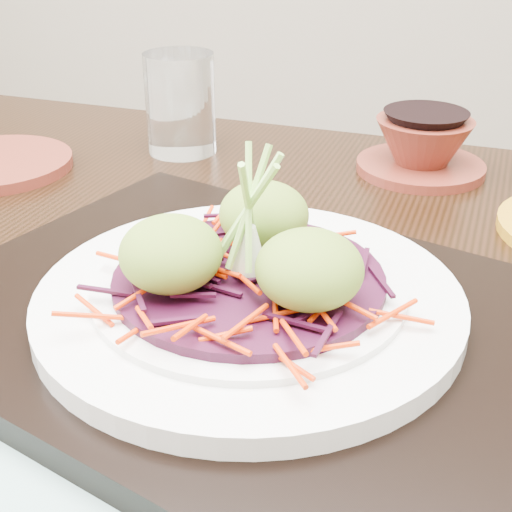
% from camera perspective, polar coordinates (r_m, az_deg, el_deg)
% --- Properties ---
extents(dining_table, '(1.36, 0.98, 0.79)m').
position_cam_1_polar(dining_table, '(0.59, -0.85, -12.29)').
color(dining_table, black).
rests_on(dining_table, ground).
extents(placemat, '(0.61, 0.54, 0.00)m').
position_cam_1_polar(placemat, '(0.49, -0.54, -6.48)').
color(placemat, '#7FA499').
rests_on(placemat, dining_table).
extents(serving_tray, '(0.52, 0.46, 0.02)m').
position_cam_1_polar(serving_tray, '(0.48, -0.55, -5.30)').
color(serving_tray, black).
rests_on(serving_tray, placemat).
extents(white_plate, '(0.28, 0.28, 0.02)m').
position_cam_1_polar(white_plate, '(0.47, -0.56, -3.36)').
color(white_plate, silver).
rests_on(white_plate, serving_tray).
extents(cabbage_bed, '(0.18, 0.18, 0.01)m').
position_cam_1_polar(cabbage_bed, '(0.47, -0.57, -1.85)').
color(cabbage_bed, '#3A0B20').
rests_on(cabbage_bed, white_plate).
extents(carrot_julienne, '(0.22, 0.22, 0.01)m').
position_cam_1_polar(carrot_julienne, '(0.46, -0.57, -0.91)').
color(carrot_julienne, red).
rests_on(carrot_julienne, cabbage_bed).
extents(guacamole_scoops, '(0.15, 0.14, 0.05)m').
position_cam_1_polar(guacamole_scoops, '(0.45, -0.60, 0.87)').
color(guacamole_scoops, olive).
rests_on(guacamole_scoops, cabbage_bed).
extents(scallion_garnish, '(0.07, 0.07, 0.10)m').
position_cam_1_polar(scallion_garnish, '(0.44, -0.59, 3.40)').
color(scallion_garnish, '#8CC74F').
rests_on(scallion_garnish, cabbage_bed).
extents(water_glass, '(0.09, 0.09, 0.11)m').
position_cam_1_polar(water_glass, '(0.83, -6.06, 12.04)').
color(water_glass, white).
rests_on(water_glass, dining_table).
extents(terracotta_bowl_set, '(0.19, 0.19, 0.06)m').
position_cam_1_polar(terracotta_bowl_set, '(0.79, 13.17, 8.37)').
color(terracotta_bowl_set, '#5D2016').
rests_on(terracotta_bowl_set, dining_table).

